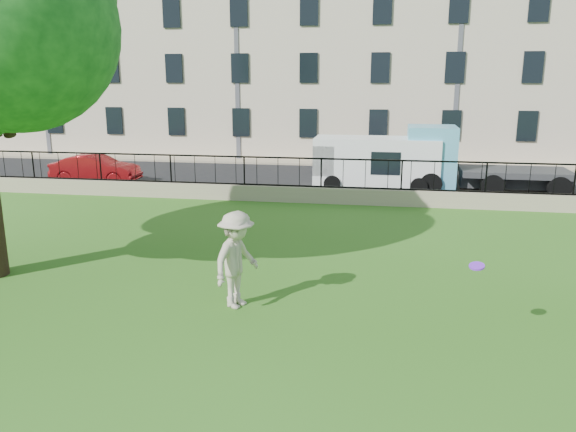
% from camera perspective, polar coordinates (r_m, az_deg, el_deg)
% --- Properties ---
extents(ground, '(120.00, 120.00, 0.00)m').
position_cam_1_polar(ground, '(10.33, -4.40, -12.90)').
color(ground, '#2E6417').
rests_on(ground, ground).
extents(retaining_wall, '(50.00, 0.40, 0.60)m').
position_cam_1_polar(retaining_wall, '(21.51, 3.35, 2.14)').
color(retaining_wall, gray).
rests_on(retaining_wall, ground).
extents(iron_railing, '(50.00, 0.05, 1.13)m').
position_cam_1_polar(iron_railing, '(21.35, 3.39, 4.38)').
color(iron_railing, black).
rests_on(iron_railing, retaining_wall).
extents(street, '(60.00, 9.00, 0.01)m').
position_cam_1_polar(street, '(26.16, 4.51, 3.55)').
color(street, black).
rests_on(street, ground).
extents(sidewalk, '(60.00, 1.40, 0.12)m').
position_cam_1_polar(sidewalk, '(31.26, 5.40, 5.32)').
color(sidewalk, gray).
rests_on(sidewalk, ground).
extents(building_row, '(56.40, 10.40, 13.80)m').
position_cam_1_polar(building_row, '(36.65, 6.38, 17.28)').
color(building_row, beige).
rests_on(building_row, ground).
extents(man, '(1.18, 1.50, 2.03)m').
position_cam_1_polar(man, '(11.60, -5.23, -4.45)').
color(man, '#BDAE99').
rests_on(man, ground).
extents(frisbee, '(0.31, 0.31, 0.12)m').
position_cam_1_polar(frisbee, '(10.38, 18.63, -4.84)').
color(frisbee, '#7E29E8').
extents(red_sedan, '(3.97, 1.52, 1.29)m').
position_cam_1_polar(red_sedan, '(26.94, -18.95, 4.53)').
color(red_sedan, '#A31418').
rests_on(red_sedan, street).
extents(white_van, '(5.24, 2.06, 2.20)m').
position_cam_1_polar(white_van, '(24.43, 8.93, 5.30)').
color(white_van, white).
rests_on(white_van, street).
extents(blue_truck, '(6.47, 2.39, 2.70)m').
position_cam_1_polar(blue_truck, '(24.91, 19.40, 5.43)').
color(blue_truck, '#61BAE3').
rests_on(blue_truck, street).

